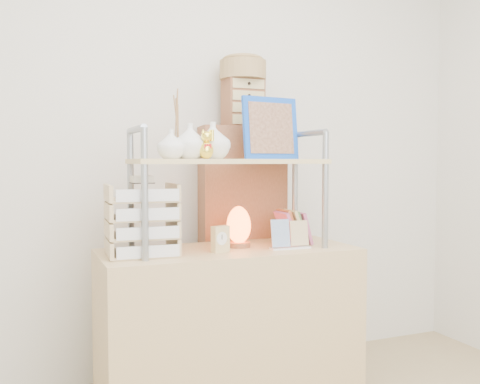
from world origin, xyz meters
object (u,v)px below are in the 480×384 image
object	(u,v)px
desk	(229,327)
letter_tray	(142,224)
cabinet	(241,250)
salt_lamp	(239,226)

from	to	relation	value
desk	letter_tray	world-z (taller)	letter_tray
cabinet	salt_lamp	world-z (taller)	cabinet
desk	salt_lamp	size ratio (longest dim) A/B	6.08
salt_lamp	cabinet	bearing A→B (deg)	65.29
letter_tray	desk	bearing A→B (deg)	1.95
cabinet	salt_lamp	xyz separation A→B (m)	(-0.15, -0.34, 0.18)
desk	letter_tray	distance (m)	0.66
desk	letter_tray	size ratio (longest dim) A/B	3.44
desk	cabinet	size ratio (longest dim) A/B	0.89
desk	cabinet	world-z (taller)	cabinet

